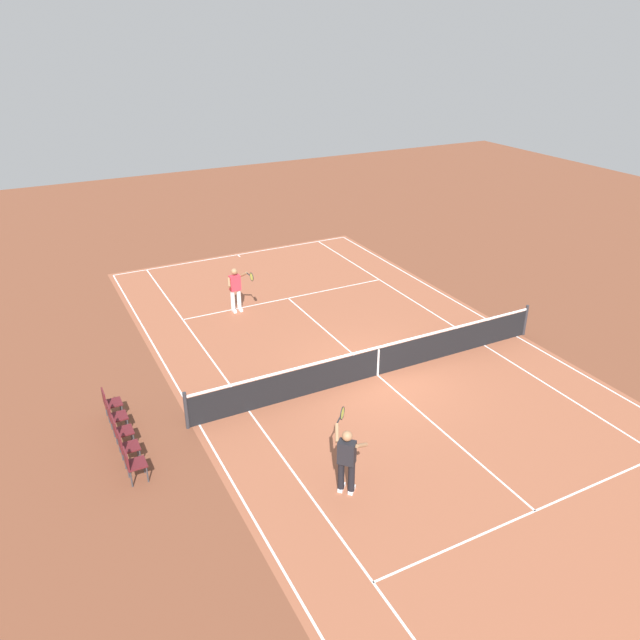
{
  "coord_description": "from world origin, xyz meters",
  "views": [
    {
      "loc": [
        -13.3,
        8.8,
        9.52
      ],
      "look_at": [
        2.5,
        0.64,
        0.9
      ],
      "focal_mm": 34.6,
      "sensor_mm": 36.0,
      "label": 1
    }
  ],
  "objects_px": {
    "spectator_chair_3": "(115,415)",
    "spectator_chair_4": "(109,402)",
    "spectator_chair_1": "(126,446)",
    "tennis_net": "(378,361)",
    "tennis_player_far": "(347,458)",
    "tennis_ball": "(471,348)",
    "spectator_chair_2": "(120,430)",
    "tennis_player_near": "(236,288)",
    "spectator_chair_0": "(132,463)"
  },
  "relations": [
    {
      "from": "spectator_chair_1",
      "to": "spectator_chair_2",
      "type": "distance_m",
      "value": 0.7
    },
    {
      "from": "spectator_chair_3",
      "to": "spectator_chair_2",
      "type": "bearing_deg",
      "value": 180.0
    },
    {
      "from": "tennis_ball",
      "to": "spectator_chair_4",
      "type": "distance_m",
      "value": 11.14
    },
    {
      "from": "tennis_ball",
      "to": "spectator_chair_2",
      "type": "height_order",
      "value": "spectator_chair_2"
    },
    {
      "from": "tennis_net",
      "to": "spectator_chair_0",
      "type": "xyz_separation_m",
      "value": [
        -1.45,
        7.47,
        0.03
      ]
    },
    {
      "from": "tennis_ball",
      "to": "spectator_chair_1",
      "type": "height_order",
      "value": "spectator_chair_1"
    },
    {
      "from": "tennis_ball",
      "to": "spectator_chair_0",
      "type": "xyz_separation_m",
      "value": [
        -1.47,
        11.05,
        0.49
      ]
    },
    {
      "from": "tennis_ball",
      "to": "spectator_chair_0",
      "type": "relative_size",
      "value": 0.08
    },
    {
      "from": "spectator_chair_1",
      "to": "spectator_chair_4",
      "type": "relative_size",
      "value": 1.0
    },
    {
      "from": "tennis_player_far",
      "to": "tennis_ball",
      "type": "height_order",
      "value": "tennis_player_far"
    },
    {
      "from": "tennis_player_near",
      "to": "spectator_chair_4",
      "type": "height_order",
      "value": "tennis_player_near"
    },
    {
      "from": "tennis_ball",
      "to": "spectator_chair_4",
      "type": "height_order",
      "value": "spectator_chair_4"
    },
    {
      "from": "tennis_net",
      "to": "spectator_chair_2",
      "type": "distance_m",
      "value": 7.47
    },
    {
      "from": "spectator_chair_1",
      "to": "spectator_chair_3",
      "type": "relative_size",
      "value": 1.0
    },
    {
      "from": "tennis_player_far",
      "to": "spectator_chair_3",
      "type": "xyz_separation_m",
      "value": [
        4.62,
        4.15,
        -0.41
      ]
    },
    {
      "from": "tennis_net",
      "to": "tennis_ball",
      "type": "distance_m",
      "value": 3.61
    },
    {
      "from": "tennis_player_far",
      "to": "spectator_chair_2",
      "type": "height_order",
      "value": "tennis_player_far"
    },
    {
      "from": "tennis_ball",
      "to": "spectator_chair_1",
      "type": "distance_m",
      "value": 11.08
    },
    {
      "from": "spectator_chair_0",
      "to": "tennis_player_far",
      "type": "bearing_deg",
      "value": -121.25
    },
    {
      "from": "spectator_chair_2",
      "to": "tennis_player_far",
      "type": "bearing_deg",
      "value": -133.37
    },
    {
      "from": "tennis_ball",
      "to": "spectator_chair_4",
      "type": "relative_size",
      "value": 0.08
    },
    {
      "from": "spectator_chair_0",
      "to": "spectator_chair_2",
      "type": "xyz_separation_m",
      "value": [
        1.4,
        0.0,
        0.0
      ]
    },
    {
      "from": "tennis_player_far",
      "to": "spectator_chair_2",
      "type": "distance_m",
      "value": 5.72
    },
    {
      "from": "tennis_player_near",
      "to": "spectator_chair_2",
      "type": "bearing_deg",
      "value": 139.52
    },
    {
      "from": "tennis_player_near",
      "to": "spectator_chair_4",
      "type": "distance_m",
      "value": 7.23
    },
    {
      "from": "tennis_net",
      "to": "spectator_chair_4",
      "type": "bearing_deg",
      "value": 79.71
    },
    {
      "from": "spectator_chair_3",
      "to": "spectator_chair_4",
      "type": "height_order",
      "value": "same"
    },
    {
      "from": "spectator_chair_2",
      "to": "spectator_chair_3",
      "type": "distance_m",
      "value": 0.7
    },
    {
      "from": "tennis_player_near",
      "to": "spectator_chair_2",
      "type": "distance_m",
      "value": 8.23
    },
    {
      "from": "tennis_player_near",
      "to": "spectator_chair_4",
      "type": "xyz_separation_m",
      "value": [
        -4.85,
        5.34,
        -0.41
      ]
    },
    {
      "from": "spectator_chair_2",
      "to": "spectator_chair_3",
      "type": "bearing_deg",
      "value": 0.0
    },
    {
      "from": "spectator_chair_1",
      "to": "spectator_chair_2",
      "type": "height_order",
      "value": "same"
    },
    {
      "from": "tennis_net",
      "to": "tennis_player_far",
      "type": "xyz_separation_m",
      "value": [
        -3.96,
        3.32,
        0.44
      ]
    },
    {
      "from": "tennis_net",
      "to": "tennis_player_far",
      "type": "bearing_deg",
      "value": 140.04
    },
    {
      "from": "spectator_chair_4",
      "to": "spectator_chair_1",
      "type": "bearing_deg",
      "value": 180.0
    },
    {
      "from": "tennis_net",
      "to": "spectator_chair_2",
      "type": "xyz_separation_m",
      "value": [
        -0.04,
        7.47,
        0.03
      ]
    },
    {
      "from": "tennis_ball",
      "to": "spectator_chair_1",
      "type": "bearing_deg",
      "value": 93.98
    },
    {
      "from": "tennis_player_far",
      "to": "spectator_chair_3",
      "type": "distance_m",
      "value": 6.22
    },
    {
      "from": "tennis_player_far",
      "to": "tennis_ball",
      "type": "distance_m",
      "value": 8.02
    },
    {
      "from": "tennis_net",
      "to": "tennis_player_near",
      "type": "height_order",
      "value": "tennis_player_near"
    },
    {
      "from": "tennis_player_near",
      "to": "spectator_chair_1",
      "type": "bearing_deg",
      "value": 142.5
    },
    {
      "from": "tennis_player_near",
      "to": "spectator_chair_0",
      "type": "bearing_deg",
      "value": 145.11
    },
    {
      "from": "tennis_player_far",
      "to": "spectator_chair_0",
      "type": "relative_size",
      "value": 1.93
    },
    {
      "from": "spectator_chair_3",
      "to": "tennis_player_far",
      "type": "bearing_deg",
      "value": -138.07
    },
    {
      "from": "spectator_chair_2",
      "to": "spectator_chair_4",
      "type": "distance_m",
      "value": 1.4
    },
    {
      "from": "tennis_net",
      "to": "tennis_ball",
      "type": "relative_size",
      "value": 177.27
    },
    {
      "from": "spectator_chair_2",
      "to": "spectator_chair_1",
      "type": "bearing_deg",
      "value": 180.0
    },
    {
      "from": "spectator_chair_2",
      "to": "spectator_chair_3",
      "type": "height_order",
      "value": "same"
    },
    {
      "from": "tennis_net",
      "to": "spectator_chair_3",
      "type": "relative_size",
      "value": 13.3
    },
    {
      "from": "tennis_net",
      "to": "tennis_player_far",
      "type": "height_order",
      "value": "tennis_player_far"
    }
  ]
}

